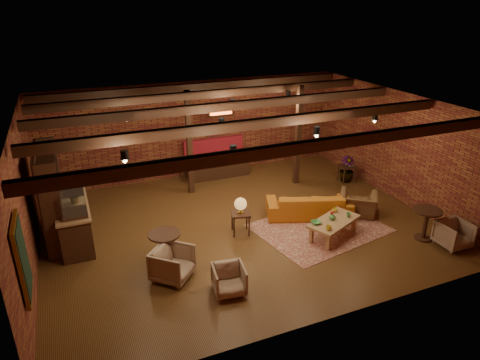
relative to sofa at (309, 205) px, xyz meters
name	(u,v)px	position (x,y,z in m)	size (l,w,h in m)	color
floor	(241,225)	(-1.97, 0.19, -0.34)	(10.00, 10.00, 0.00)	#3C200F
ceiling	(241,108)	(-1.97, 0.19, 2.86)	(10.00, 8.00, 0.02)	black
wall_back	(195,129)	(-1.97, 4.19, 1.26)	(10.00, 0.02, 3.20)	maroon
wall_front	(329,249)	(-1.97, -3.81, 1.26)	(10.00, 0.02, 3.20)	maroon
wall_left	(25,204)	(-6.97, 0.19, 1.26)	(0.02, 8.00, 3.20)	maroon
wall_right	(397,146)	(3.03, 0.19, 1.26)	(0.02, 8.00, 3.20)	maroon
ceiling_beams	(241,113)	(-1.97, 0.19, 2.74)	(9.80, 6.40, 0.22)	#321C10
ceiling_pipe	(219,108)	(-1.97, 1.79, 2.51)	(0.12, 0.12, 9.60)	black
post_left	(189,144)	(-2.57, 2.79, 1.26)	(0.16, 0.16, 3.20)	#321C10
post_right	(298,136)	(0.83, 2.19, 1.26)	(0.16, 0.16, 3.20)	#321C10
service_counter	(73,210)	(-6.07, 1.19, 0.46)	(0.80, 2.50, 1.60)	#321C10
plant_counter	(74,191)	(-5.97, 1.39, 0.88)	(0.35, 0.39, 0.30)	#337F33
shelving_hutch	(53,196)	(-6.47, 1.29, 0.86)	(0.52, 2.00, 2.40)	#321C10
chalkboard_menu	(23,259)	(-6.90, -2.11, 1.26)	(0.08, 0.96, 1.46)	black
banquette	(217,162)	(-1.37, 3.74, 0.16)	(2.10, 0.70, 1.00)	#A41B2B
service_sign	(221,112)	(-1.37, 3.29, 2.01)	(0.86, 0.06, 0.30)	#FB5119
ceiling_spotlights	(241,122)	(-1.97, 0.19, 2.52)	(6.40, 4.40, 0.28)	black
rug	(319,228)	(-0.10, -0.74, -0.33)	(3.20, 2.45, 0.01)	maroon
sofa	(309,205)	(0.00, 0.00, 0.00)	(2.33, 0.91, 0.68)	#B46019
coffee_table	(333,222)	(-0.06, -1.27, 0.09)	(1.59, 1.23, 0.74)	#8D6041
side_table_lamp	(241,207)	(-2.13, -0.16, 0.42)	(0.58, 0.58, 1.00)	#321C10
round_table_left	(165,243)	(-4.24, -0.74, 0.17)	(0.73, 0.73, 0.76)	#321C10
armchair_a	(172,262)	(-4.23, -1.39, 0.06)	(0.78, 0.73, 0.80)	#C3AF97
armchair_b	(229,279)	(-3.28, -2.32, -0.01)	(0.64, 0.60, 0.66)	#C3AF97
armchair_right	(358,200)	(1.31, -0.46, 0.09)	(0.99, 0.64, 0.87)	brown
side_table_book	(347,167)	(2.43, 1.65, 0.17)	(0.55, 0.55, 0.58)	#321C10
round_table_right	(426,220)	(2.04, -2.21, 0.21)	(0.70, 0.70, 0.82)	#321C10
armchair_far	(454,233)	(2.43, -2.75, 0.02)	(0.70, 0.66, 0.72)	#C3AF97
plant_tall	(349,144)	(2.43, 1.65, 0.96)	(1.45, 1.45, 2.59)	#4C7F4C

